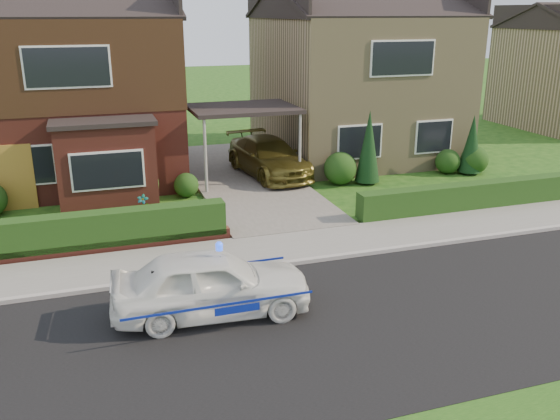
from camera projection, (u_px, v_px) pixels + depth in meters
name	position (u px, v px, depth m)	size (l,w,h in m)	color
ground	(380.00, 316.00, 12.31)	(120.00, 120.00, 0.00)	#184412
road	(380.00, 316.00, 12.31)	(60.00, 6.00, 0.02)	black
kerb	(325.00, 259.00, 15.03)	(60.00, 0.16, 0.12)	#9E9993
sidewalk	(310.00, 244.00, 15.98)	(60.00, 2.00, 0.10)	slate
driveway	(244.00, 179.00, 22.19)	(3.80, 12.00, 0.12)	#666059
house_left	(71.00, 74.00, 21.90)	(7.50, 9.53, 7.25)	maroon
house_right	(355.00, 69.00, 25.46)	(7.50, 8.06, 7.25)	tan
carport_link	(243.00, 110.00, 21.33)	(3.80, 3.00, 2.77)	black
dwarf_wall	(84.00, 249.00, 15.30)	(7.70, 0.25, 0.36)	maroon
hedge_left	(85.00, 254.00, 15.50)	(7.50, 0.55, 0.90)	#163912
hedge_right	(466.00, 211.00, 18.84)	(7.50, 0.55, 0.80)	#163912
shrub_left_mid	(139.00, 185.00, 19.29)	(1.32, 1.32, 1.32)	#163912
shrub_left_near	(186.00, 185.00, 20.11)	(0.84, 0.84, 0.84)	#163912
shrub_right_near	(340.00, 168.00, 21.53)	(1.20, 1.20, 1.20)	#163912
shrub_right_mid	(448.00, 162.00, 23.02)	(0.96, 0.96, 0.96)	#163912
shrub_right_far	(474.00, 160.00, 23.03)	(1.08, 1.08, 1.08)	#163912
conifer_a	(368.00, 149.00, 21.42)	(0.90, 0.90, 2.60)	black
conifer_b	(472.00, 146.00, 22.79)	(0.90, 0.90, 2.20)	black
police_car	(211.00, 284.00, 12.19)	(3.75, 4.19, 1.55)	white
driveway_car	(269.00, 157.00, 22.35)	(1.93, 4.75, 1.38)	brown
potted_plant_a	(143.00, 206.00, 18.24)	(0.35, 0.24, 0.67)	gray
potted_plant_b	(128.00, 229.00, 16.22)	(0.41, 0.33, 0.74)	gray
potted_plant_c	(123.00, 223.00, 16.70)	(0.40, 0.40, 0.72)	gray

